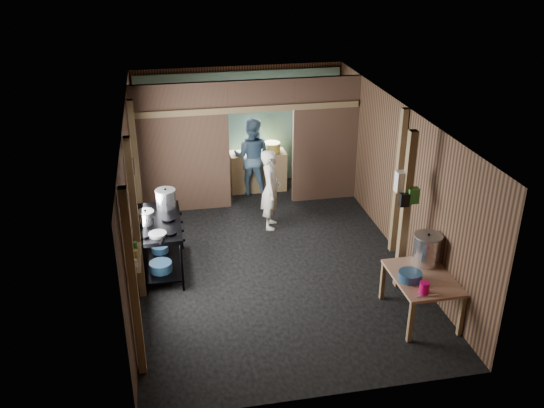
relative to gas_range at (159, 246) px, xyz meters
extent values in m
cube|color=black|center=(1.88, 0.09, -0.46)|extent=(4.50, 7.00, 0.00)
cube|color=#434242|center=(1.88, 0.09, 2.14)|extent=(4.50, 7.00, 0.00)
cube|color=brown|center=(1.88, 3.59, 0.84)|extent=(4.50, 0.00, 2.60)
cube|color=brown|center=(1.88, -3.41, 0.84)|extent=(4.50, 0.00, 2.60)
cube|color=brown|center=(-0.37, 0.09, 0.84)|extent=(0.00, 7.00, 2.60)
cube|color=brown|center=(4.13, 0.09, 0.84)|extent=(0.00, 7.00, 2.60)
cube|color=#503B2B|center=(0.55, 2.29, 0.84)|extent=(1.85, 0.10, 2.60)
cube|color=#503B2B|center=(3.46, 2.29, 0.84)|extent=(1.35, 0.10, 2.60)
cube|color=#503B2B|center=(2.13, 2.29, 1.84)|extent=(1.30, 0.10, 0.60)
cube|color=#619F93|center=(1.88, 3.53, 0.79)|extent=(4.40, 0.06, 2.50)
cube|color=olive|center=(2.18, 3.04, -0.03)|extent=(1.20, 0.50, 0.85)
cylinder|color=silver|center=(2.13, 3.49, 1.44)|extent=(0.20, 0.03, 0.20)
cube|color=olive|center=(-0.30, -2.51, 0.84)|extent=(0.10, 0.12, 2.60)
cube|color=olive|center=(-0.30, -0.71, 0.84)|extent=(0.10, 0.12, 2.60)
cube|color=olive|center=(-0.30, 1.29, 0.84)|extent=(0.10, 0.12, 2.60)
cube|color=olive|center=(4.06, -0.11, 0.84)|extent=(0.10, 0.12, 2.60)
cube|color=olive|center=(3.73, -1.21, 0.84)|extent=(0.12, 0.12, 2.60)
cube|color=olive|center=(1.88, 2.24, 1.59)|extent=(4.40, 0.12, 0.12)
cylinder|color=gray|center=(-0.33, 0.49, 1.19)|extent=(0.03, 0.34, 0.34)
cylinder|color=black|center=(-0.33, 0.89, 1.09)|extent=(0.03, 0.30, 0.30)
cube|color=olive|center=(-0.27, -2.01, 0.94)|extent=(0.14, 0.80, 0.03)
cylinder|color=silver|center=(-0.27, -2.26, 1.01)|extent=(0.07, 0.07, 0.10)
cylinder|color=#B39B39|center=(-0.27, -2.01, 1.01)|extent=(0.08, 0.08, 0.10)
cylinder|color=#2E7E2A|center=(-0.27, -1.79, 1.01)|extent=(0.06, 0.06, 0.10)
cube|color=silver|center=(3.68, -1.13, 1.32)|extent=(0.22, 0.15, 0.32)
cube|color=#2E7E2A|center=(3.80, -1.27, 1.14)|extent=(0.16, 0.12, 0.24)
cube|color=black|center=(3.66, -1.29, 1.09)|extent=(0.14, 0.10, 0.20)
cylinder|color=navy|center=(0.00, -0.33, -0.20)|extent=(0.37, 0.37, 0.15)
cylinder|color=navy|center=(0.00, 0.29, -0.22)|extent=(0.29, 0.29, 0.11)
cylinder|color=navy|center=(3.49, -2.11, 0.29)|extent=(0.41, 0.41, 0.13)
cylinder|color=#D9075D|center=(3.55, -2.45, 0.31)|extent=(0.17, 0.17, 0.16)
cube|color=silver|center=(3.56, -2.54, 0.23)|extent=(0.30, 0.06, 0.01)
cylinder|color=#B39B39|center=(2.49, 3.04, 0.50)|extent=(0.37, 0.37, 0.20)
imported|color=silver|center=(2.11, 1.22, 0.32)|extent=(0.49, 0.64, 1.55)
imported|color=slate|center=(2.03, 2.87, 0.38)|extent=(0.98, 0.87, 1.67)
camera|label=1|loc=(0.18, -8.80, 4.78)|focal=39.23mm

